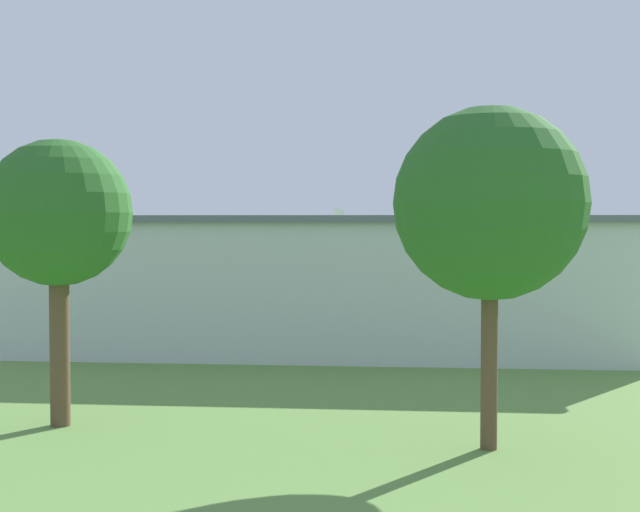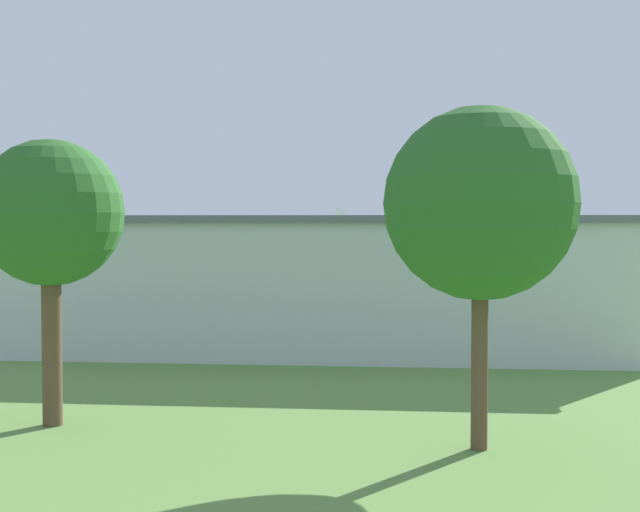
% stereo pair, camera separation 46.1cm
% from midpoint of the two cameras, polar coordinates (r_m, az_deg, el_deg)
% --- Properties ---
extents(ground_plane, '(400.00, 400.00, 0.00)m').
position_cam_midpoint_polar(ground_plane, '(87.41, 1.31, -2.20)').
color(ground_plane, '#608C42').
extents(hangar, '(32.86, 14.49, 7.12)m').
position_cam_midpoint_polar(hangar, '(48.53, 0.35, -1.62)').
color(hangar, silver).
rests_on(hangar, ground_plane).
extents(biplane, '(8.03, 8.01, 4.10)m').
position_cam_midpoint_polar(biplane, '(90.03, -0.80, 1.60)').
color(biplane, silver).
extents(car_green, '(2.23, 4.68, 1.57)m').
position_cam_midpoint_polar(car_green, '(62.05, 15.49, -3.38)').
color(car_green, '#1E6B38').
rests_on(car_green, ground_plane).
extents(car_white, '(2.11, 4.41, 1.60)m').
position_cam_midpoint_polar(car_white, '(64.66, -14.85, -3.14)').
color(car_white, white).
rests_on(car_white, ground_plane).
extents(person_beside_truck, '(0.53, 0.53, 1.57)m').
position_cam_midpoint_polar(person_beside_truck, '(66.54, 2.29, -2.96)').
color(person_beside_truck, '#3F3F47').
rests_on(person_beside_truck, ground_plane).
extents(person_at_fence_line, '(0.42, 0.42, 1.67)m').
position_cam_midpoint_polar(person_at_fence_line, '(66.55, -5.69, -2.92)').
color(person_at_fence_line, beige).
rests_on(person_at_fence_line, ground_plane).
extents(person_walking_on_apron, '(0.53, 0.53, 1.59)m').
position_cam_midpoint_polar(person_walking_on_apron, '(66.24, 1.06, -2.97)').
color(person_walking_on_apron, '#72338C').
rests_on(person_walking_on_apron, ground_plane).
extents(tree_near_perimeter_road, '(4.91, 4.91, 9.61)m').
position_cam_midpoint_polar(tree_near_perimeter_road, '(31.13, -16.73, 2.50)').
color(tree_near_perimeter_road, brown).
rests_on(tree_near_perimeter_road, ground_plane).
extents(tree_by_windsock, '(5.82, 5.82, 10.32)m').
position_cam_midpoint_polar(tree_by_windsock, '(27.18, 10.31, 3.26)').
color(tree_by_windsock, brown).
rests_on(tree_by_windsock, ground_plane).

